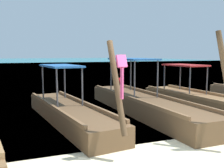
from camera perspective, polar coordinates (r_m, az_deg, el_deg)
The scene contains 6 objects.
ground at distance 5.34m, azimuth 13.01°, elevation -16.58°, with size 120.00×120.00×0.00m, color beige.
sea_water at distance 65.30m, azimuth -18.86°, elevation 4.47°, with size 120.00×120.00×0.00m, color #147A89.
longtail_boat_pink_ribbon at distance 8.08m, azimuth -9.44°, elevation -6.10°, with size 1.81×6.20×2.37m.
longtail_boat_yellow_ribbon at distance 9.19m, azimuth 6.90°, elevation -4.34°, with size 1.41×7.45×2.61m.
longtail_boat_red_ribbon at distance 10.77m, azimuth 17.85°, elevation -3.19°, with size 1.51×5.87×2.41m.
mooring_buoy_near at distance 17.59m, azimuth 1.80°, elevation 0.63°, with size 0.48×0.48×0.48m.
Camera 1 is at (-2.81, -4.03, 2.09)m, focal length 41.65 mm.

